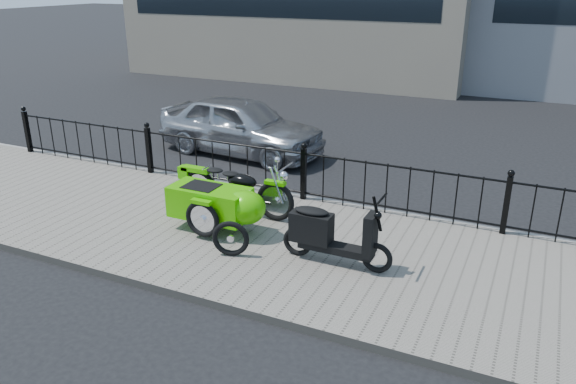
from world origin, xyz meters
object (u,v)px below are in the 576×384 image
at_px(scooter, 329,234).
at_px(sedan_car, 241,125).
at_px(spare_tire, 231,239).
at_px(motorcycle_sidecar, 224,201).

xyz_separation_m(scooter, sedan_car, (-3.93, 4.40, 0.13)).
bearing_deg(sedan_car, spare_tire, -146.34).
relative_size(scooter, sedan_car, 0.41).
bearing_deg(motorcycle_sidecar, sedan_car, 116.13).
bearing_deg(sedan_car, scooter, -132.51).
bearing_deg(scooter, spare_tire, -162.30).
height_order(motorcycle_sidecar, scooter, scooter).
xyz_separation_m(scooter, spare_tire, (-1.36, -0.44, -0.16)).
xyz_separation_m(motorcycle_sidecar, spare_tire, (0.60, -0.82, -0.20)).
distance_m(scooter, sedan_car, 5.90).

